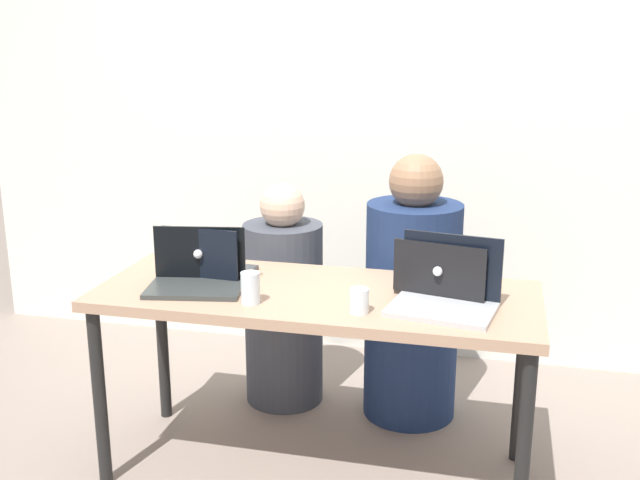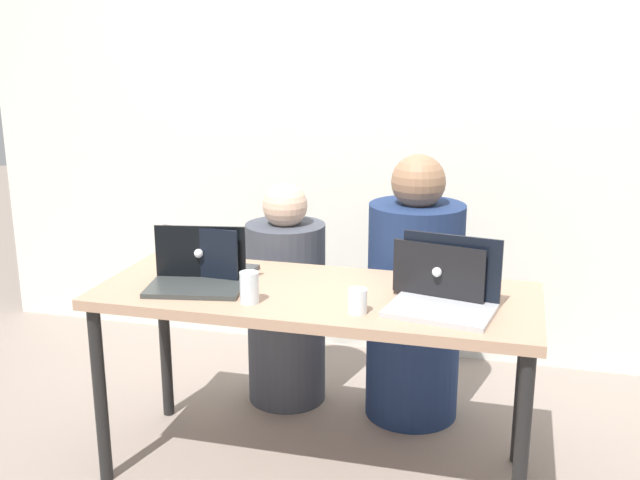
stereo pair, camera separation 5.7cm
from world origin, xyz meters
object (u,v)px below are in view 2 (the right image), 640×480
laptop_back_right (444,284)px  laptop_front_right (444,294)px  person_on_right (414,304)px  laptop_back_left (209,264)px  water_glass_left (249,289)px  person_on_left (286,306)px  water_glass_right (357,303)px  laptop_front_left (197,275)px

laptop_back_right → laptop_front_right: bearing=109.0°
person_on_right → laptop_back_left: bearing=48.5°
laptop_back_right → laptop_front_right: (0.02, -0.14, 0.01)m
laptop_back_left → water_glass_left: size_ratio=2.83×
person_on_left → person_on_right: size_ratio=0.87×
laptop_back_right → water_glass_right: bearing=56.4°
laptop_front_right → laptop_front_left: 0.93m
laptop_back_right → laptop_back_left: bearing=12.5°
laptop_front_right → water_glass_right: (-0.28, -0.12, -0.02)m
person_on_right → laptop_front_right: size_ratio=3.04×
laptop_back_right → water_glass_left: 0.71m
person_on_right → laptop_front_right: 0.72m
laptop_front_left → laptop_front_right: bearing=-10.3°
laptop_back_right → water_glass_right: (-0.27, -0.25, -0.01)m
person_on_left → laptop_back_left: person_on_left is taller
laptop_back_right → laptop_front_left: bearing=21.2°
person_on_right → person_on_left: bearing=14.9°
person_on_left → laptop_front_right: size_ratio=2.65×
water_glass_left → person_on_left: bearing=97.8°
person_on_right → water_glass_left: size_ratio=10.44×
laptop_front_left → water_glass_left: size_ratio=3.37×
person_on_left → laptop_front_right: person_on_left is taller
person_on_left → water_glass_left: (0.10, -0.75, 0.34)m
laptop_front_left → water_glass_left: laptop_front_left is taller
laptop_front_left → person_on_right: bearing=30.5°
laptop_back_left → water_glass_right: laptop_back_left is taller
water_glass_right → laptop_front_left: bearing=169.6°
laptop_back_right → laptop_back_left: 0.92m
laptop_front_left → water_glass_left: bearing=-34.6°
person_on_left → water_glass_right: (0.50, -0.76, 0.33)m
laptop_back_left → water_glass_right: 0.70m
laptop_front_left → person_on_left: bearing=66.7°
laptop_back_left → person_on_left: bearing=-104.5°
person_on_right → laptop_front_left: size_ratio=3.10×
laptop_front_right → laptop_front_left: bearing=-170.5°
laptop_front_right → water_glass_right: bearing=-147.8°
person_on_left → laptop_front_right: 1.06m
laptop_front_right → laptop_front_left: laptop_front_right is taller
laptop_back_left → laptop_front_left: size_ratio=0.84×
laptop_front_right → laptop_back_left: size_ratio=1.21×
person_on_right → laptop_back_left: size_ratio=3.69×
laptop_back_left → water_glass_left: (0.26, -0.25, 0.00)m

